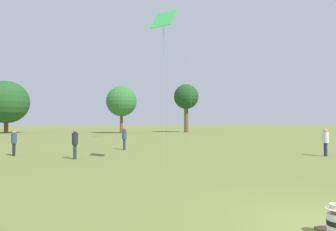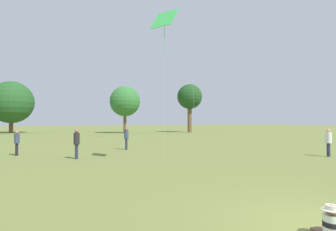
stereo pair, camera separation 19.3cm
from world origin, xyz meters
name	(u,v)px [view 1 (the left image)]	position (x,y,z in m)	size (l,w,h in m)	color
ground_plane	(325,227)	(0.00, 0.00, 0.00)	(300.00, 300.00, 0.00)	olive
seated_toddler	(335,222)	(-0.28, -0.35, 0.27)	(0.46, 0.54, 0.63)	brown
person_standing_0	(325,140)	(11.10, 6.73, 1.03)	(0.46, 0.46, 1.73)	#282D42
person_standing_2	(14,141)	(-6.41, 16.06, 0.97)	(0.44, 0.44, 1.62)	black
person_standing_5	(75,141)	(-3.17, 12.72, 1.04)	(0.47, 0.47, 1.74)	#282D42
person_standing_6	(124,137)	(0.99, 16.27, 1.03)	(0.48, 0.48, 1.72)	#282D42
kite_3	(164,21)	(0.53, 8.54, 7.35)	(1.30, 1.48, 7.99)	green
distant_tree_0	(6,102)	(-9.61, 54.41, 5.85)	(8.00, 8.00, 9.86)	brown
distant_tree_1	(122,101)	(9.64, 44.38, 6.00)	(5.71, 5.71, 8.88)	brown
distant_tree_3	(186,97)	(22.68, 42.31, 7.16)	(5.08, 5.08, 9.84)	brown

